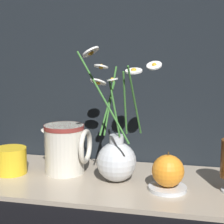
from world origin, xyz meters
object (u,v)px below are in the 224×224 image
at_px(yellow_mug, 10,160).
at_px(orange_fruit, 168,171).
at_px(vase_with_flowers, 116,156).
at_px(ceramic_pitcher, 66,147).

bearing_deg(yellow_mug, orange_fruit, -3.97).
distance_m(vase_with_flowers, orange_fruit, 0.15).
height_order(vase_with_flowers, orange_fruit, vase_with_flowers).
xyz_separation_m(vase_with_flowers, yellow_mug, (-0.31, -0.00, -0.03)).
distance_m(vase_with_flowers, ceramic_pitcher, 0.16).
bearing_deg(yellow_mug, ceramic_pitcher, 14.64).
height_order(vase_with_flowers, yellow_mug, vase_with_flowers).
bearing_deg(orange_fruit, vase_with_flowers, 165.73).
relative_size(ceramic_pitcher, orange_fruit, 1.68).
xyz_separation_m(yellow_mug, orange_fruit, (0.45, -0.03, 0.01)).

